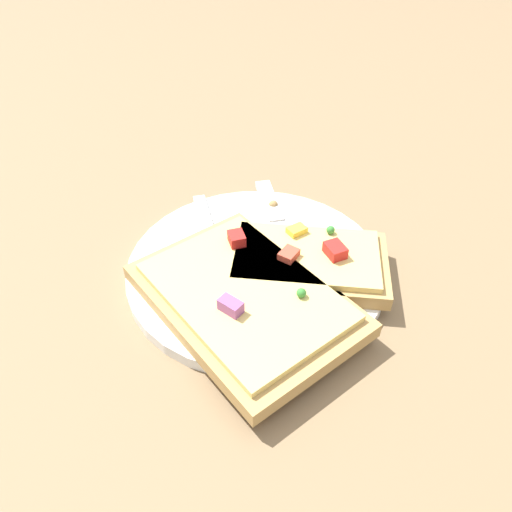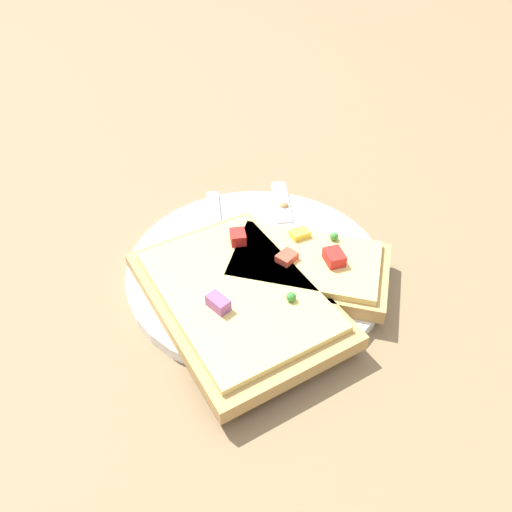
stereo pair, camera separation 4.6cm
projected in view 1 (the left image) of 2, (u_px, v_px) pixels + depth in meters
name	position (u px, v px, depth m)	size (l,w,h in m)	color
ground_plane	(256.00, 273.00, 0.48)	(4.00, 4.00, 0.00)	#7F6647
plate	(256.00, 269.00, 0.47)	(0.24, 0.24, 0.01)	white
fork	(218.00, 266.00, 0.46)	(0.11, 0.19, 0.01)	silver
knife	(279.00, 227.00, 0.51)	(0.11, 0.18, 0.01)	silver
pizza_slice_main	(245.00, 297.00, 0.42)	(0.14, 0.20, 0.03)	tan
pizza_slice_corner	(307.00, 261.00, 0.46)	(0.17, 0.17, 0.03)	tan
crumb_scatter	(244.00, 244.00, 0.48)	(0.12, 0.06, 0.01)	#AD8B47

